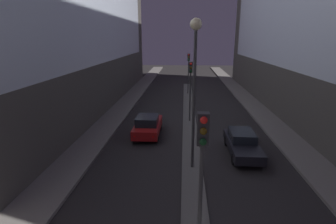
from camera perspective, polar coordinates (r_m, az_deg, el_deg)
median_strip at (r=23.76m, az=4.65°, el=-1.29°), size 1.13×35.38×0.11m
traffic_light_near at (r=7.43m, az=7.37°, el=-10.38°), size 0.32×0.42×5.04m
traffic_light_mid at (r=21.96m, az=4.91°, el=7.28°), size 0.32×0.42×5.04m
traffic_light_far at (r=33.40m, az=4.49°, el=10.24°), size 0.32×0.42×5.04m
street_lamp at (r=13.36m, az=5.88°, el=10.35°), size 0.58×0.58×7.86m
car_left_lane at (r=19.48m, az=-4.42°, el=-2.94°), size 1.79×4.18×1.56m
car_right_lane at (r=17.06m, az=15.85°, el=-6.53°), size 1.70×4.50×1.41m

